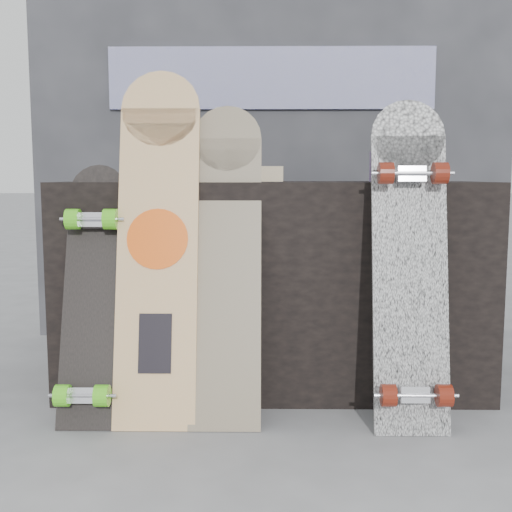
{
  "coord_description": "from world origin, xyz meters",
  "views": [
    {
      "loc": [
        -0.04,
        -1.99,
        0.82
      ],
      "look_at": [
        -0.06,
        0.2,
        0.55
      ],
      "focal_mm": 45.0,
      "sensor_mm": 36.0,
      "label": 1
    }
  ],
  "objects_px": {
    "vendor_table": "(273,284)",
    "skateboard_dark": "(92,290)",
    "longboard_cascadia": "(410,259)",
    "longboard_geisha": "(158,234)",
    "longboard_celtic": "(226,252)"
  },
  "relations": [
    {
      "from": "skateboard_dark",
      "to": "longboard_cascadia",
      "type": "bearing_deg",
      "value": -3.11
    },
    {
      "from": "vendor_table",
      "to": "longboard_celtic",
      "type": "relative_size",
      "value": 1.5
    },
    {
      "from": "longboard_celtic",
      "to": "skateboard_dark",
      "type": "xyz_separation_m",
      "value": [
        -0.45,
        -0.03,
        -0.13
      ]
    },
    {
      "from": "longboard_geisha",
      "to": "longboard_celtic",
      "type": "bearing_deg",
      "value": 0.83
    },
    {
      "from": "longboard_geisha",
      "to": "longboard_cascadia",
      "type": "xyz_separation_m",
      "value": [
        0.83,
        -0.09,
        -0.07
      ]
    },
    {
      "from": "vendor_table",
      "to": "longboard_celtic",
      "type": "distance_m",
      "value": 0.41
    },
    {
      "from": "longboard_geisha",
      "to": "skateboard_dark",
      "type": "height_order",
      "value": "longboard_geisha"
    },
    {
      "from": "vendor_table",
      "to": "longboard_cascadia",
      "type": "relative_size",
      "value": 1.49
    },
    {
      "from": "vendor_table",
      "to": "longboard_cascadia",
      "type": "height_order",
      "value": "longboard_cascadia"
    },
    {
      "from": "longboard_geisha",
      "to": "longboard_cascadia",
      "type": "relative_size",
      "value": 1.11
    },
    {
      "from": "vendor_table",
      "to": "longboard_geisha",
      "type": "relative_size",
      "value": 1.35
    },
    {
      "from": "vendor_table",
      "to": "skateboard_dark",
      "type": "relative_size",
      "value": 1.85
    },
    {
      "from": "vendor_table",
      "to": "skateboard_dark",
      "type": "xyz_separation_m",
      "value": [
        -0.61,
        -0.38,
        0.04
      ]
    },
    {
      "from": "longboard_celtic",
      "to": "vendor_table",
      "type": "bearing_deg",
      "value": 64.34
    },
    {
      "from": "vendor_table",
      "to": "longboard_cascadia",
      "type": "xyz_separation_m",
      "value": [
        0.44,
        -0.43,
        0.15
      ]
    }
  ]
}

